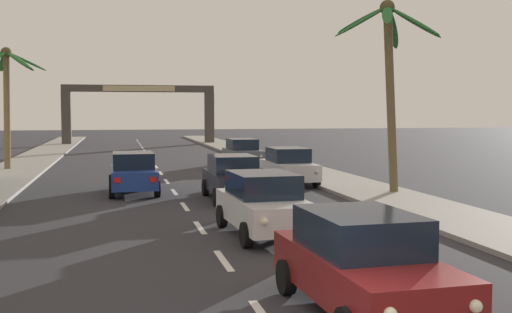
{
  "coord_description": "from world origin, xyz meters",
  "views": [
    {
      "loc": [
        -2.28,
        -7.21,
        3.32
      ],
      "look_at": [
        1.12,
        8.0,
        2.2
      ],
      "focal_mm": 43.69,
      "sensor_mm": 36.0,
      "label": 1
    }
  ],
  "objects": [
    {
      "name": "sidewalk_right",
      "position": [
        7.8,
        20.0,
        0.07
      ],
      "size": [
        3.2,
        110.0,
        0.14
      ],
      "primitive_type": "cube",
      "color": "gray",
      "rests_on": "ground"
    },
    {
      "name": "lane_markings",
      "position": [
        0.44,
        19.54,
        0.0
      ],
      "size": [
        4.28,
        87.16,
        0.01
      ],
      "color": "silver",
      "rests_on": "ground"
    },
    {
      "name": "sedan_lead_at_stop_bar",
      "position": [
        1.6,
        2.19,
        0.85
      ],
      "size": [
        2.08,
        4.5,
        1.68
      ],
      "color": "maroon",
      "rests_on": "ground"
    },
    {
      "name": "sedan_third_in_queue",
      "position": [
        1.56,
        8.99,
        0.85
      ],
      "size": [
        2.11,
        4.51,
        1.68
      ],
      "color": "silver",
      "rests_on": "ground"
    },
    {
      "name": "sedan_fifth_in_queue",
      "position": [
        1.97,
        15.79,
        0.85
      ],
      "size": [
        1.95,
        4.45,
        1.68
      ],
      "color": "black",
      "rests_on": "ground"
    },
    {
      "name": "sedan_oncoming_far",
      "position": [
        -1.66,
        18.48,
        0.85
      ],
      "size": [
        1.98,
        4.47,
        1.68
      ],
      "color": "navy",
      "rests_on": "ground"
    },
    {
      "name": "sedan_parked_nearest_kerb",
      "position": [
        5.34,
        20.06,
        0.85
      ],
      "size": [
        1.95,
        4.45,
        1.68
      ],
      "color": "silver",
      "rests_on": "ground"
    },
    {
      "name": "sedan_parked_mid_kerb",
      "position": [
        5.15,
        29.76,
        0.85
      ],
      "size": [
        2.0,
        4.47,
        1.68
      ],
      "color": "#4C515B",
      "rests_on": "ground"
    },
    {
      "name": "palm_left_third",
      "position": [
        -8.24,
        29.79,
        5.06
      ],
      "size": [
        4.37,
        4.26,
        6.9
      ],
      "color": "brown",
      "rests_on": "ground"
    },
    {
      "name": "palm_right_second",
      "position": [
        8.22,
        15.72,
        5.54
      ],
      "size": [
        4.59,
        4.45,
        7.69
      ],
      "color": "brown",
      "rests_on": "ground"
    },
    {
      "name": "town_gateway_arch",
      "position": [
        0.0,
        57.3,
        3.98
      ],
      "size": [
        15.23,
        0.9,
        6.02
      ],
      "color": "#423D38",
      "rests_on": "ground"
    }
  ]
}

